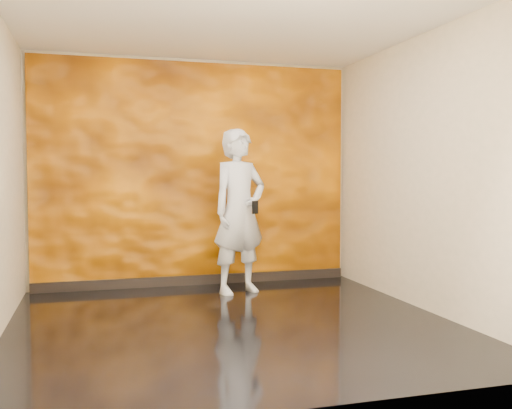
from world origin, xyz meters
TOP-DOWN VIEW (x-y plane):
  - room at (0.00, 0.00)m, footprint 4.02×4.02m
  - feature_wall at (0.00, 1.96)m, footprint 3.90×0.06m
  - baseboard at (0.00, 1.92)m, footprint 3.90×0.04m
  - man at (0.40, 1.32)m, footprint 0.81×0.67m
  - phone at (0.51, 1.04)m, footprint 0.08×0.04m

SIDE VIEW (x-z plane):
  - baseboard at x=0.00m, z-range 0.00..0.12m
  - man at x=0.40m, z-range 0.00..1.90m
  - phone at x=0.51m, z-range 0.94..1.08m
  - feature_wall at x=0.00m, z-range 0.00..2.75m
  - room at x=0.00m, z-range -0.01..2.81m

